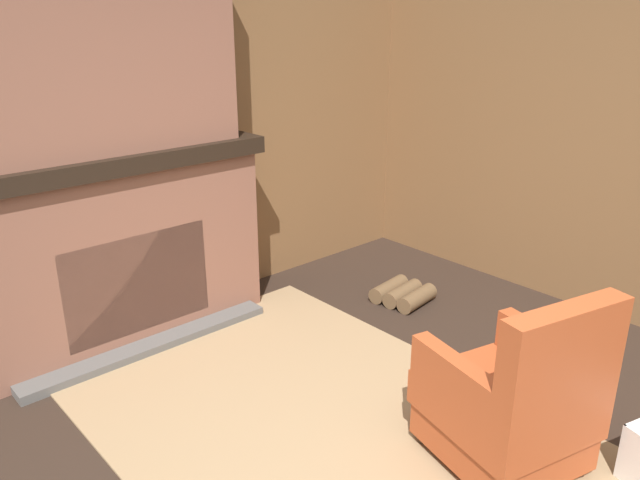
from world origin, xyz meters
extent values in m
cube|color=brown|center=(-2.74, 0.00, 1.30)|extent=(0.06, 6.03, 2.60)
cube|color=brown|center=(-2.52, 0.00, 0.58)|extent=(0.38, 1.88, 1.17)
cube|color=black|center=(-2.38, 0.00, 0.45)|extent=(0.08, 0.98, 0.65)
cube|color=#565451|center=(-2.26, 0.00, 0.03)|extent=(0.16, 1.69, 0.06)
cube|color=black|center=(-2.52, 0.00, 1.22)|extent=(0.48, 1.98, 0.11)
cube|color=brown|center=(-2.52, 0.00, 1.93)|extent=(0.33, 1.66, 1.31)
cube|color=#997A56|center=(-0.66, 0.31, 0.01)|extent=(3.52, 1.99, 0.01)
cube|color=#A84723|center=(-0.15, 0.78, 0.18)|extent=(0.77, 0.74, 0.24)
cube|color=#A84723|center=(-0.15, 0.78, 0.33)|extent=(0.81, 0.78, 0.18)
cube|color=#A84723|center=(0.12, 0.71, 0.69)|extent=(0.27, 0.65, 0.54)
cube|color=#A84723|center=(-0.24, 0.51, 0.52)|extent=(0.62, 0.23, 0.20)
cube|color=#A84723|center=(-0.11, 1.05, 0.52)|extent=(0.62, 0.23, 0.20)
cylinder|color=#332319|center=(-0.48, 0.59, 0.03)|extent=(0.06, 0.06, 0.06)
cylinder|color=#332319|center=(-0.36, 1.09, 0.03)|extent=(0.06, 0.06, 0.06)
cylinder|color=#332319|center=(0.17, 0.96, 0.03)|extent=(0.06, 0.06, 0.06)
cylinder|color=brown|center=(-1.77, 1.76, 0.06)|extent=(0.17, 0.38, 0.13)
cylinder|color=brown|center=(-1.65, 1.78, 0.06)|extent=(0.17, 0.38, 0.13)
cylinder|color=brown|center=(-1.52, 1.80, 0.06)|extent=(0.17, 0.38, 0.13)
ellipsoid|color=#99B29E|center=(-2.56, -0.43, 1.32)|extent=(0.11, 0.11, 0.09)
cylinder|color=white|center=(-2.56, -0.43, 1.46)|extent=(0.06, 0.06, 0.17)
cube|color=black|center=(-2.56, 0.20, 1.34)|extent=(0.15, 0.28, 0.13)
cube|color=silver|center=(-2.48, 0.20, 1.35)|extent=(0.01, 0.04, 0.02)
camera|label=1|loc=(1.14, -1.56, 2.10)|focal=35.00mm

